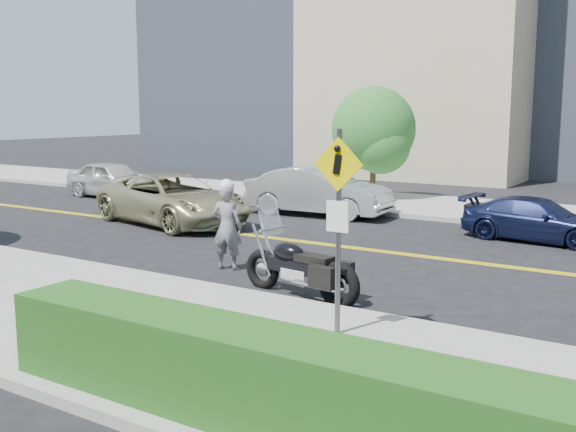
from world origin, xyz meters
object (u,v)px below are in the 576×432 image
at_px(pedestrian_sign, 338,212).
at_px(motorcycle, 300,255).
at_px(parked_car_white, 113,179).
at_px(suv, 173,199).
at_px(parked_car_silver, 318,191).
at_px(motorcyclist, 227,225).
at_px(parked_car_blue, 537,220).

xyz_separation_m(pedestrian_sign, motorcycle, (-1.79, 1.87, -1.18)).
bearing_deg(parked_car_white, pedestrian_sign, -119.32).
xyz_separation_m(suv, parked_car_silver, (2.81, 3.83, 0.04)).
relative_size(motorcyclist, motorcycle, 0.77).
bearing_deg(parked_car_silver, pedestrian_sign, -153.00).
height_order(motorcyclist, motorcycle, motorcyclist).
distance_m(pedestrian_sign, suv, 11.35).
relative_size(motorcyclist, parked_car_silver, 0.41).
xyz_separation_m(motorcycle, parked_car_white, (-13.58, 8.06, -0.06)).
height_order(parked_car_silver, parked_car_blue, parked_car_silver).
bearing_deg(motorcyclist, suv, -52.36).
bearing_deg(motorcycle, pedestrian_sign, -38.50).
distance_m(motorcyclist, parked_car_blue, 8.46).
bearing_deg(parked_car_blue, pedestrian_sign, -178.47).
relative_size(pedestrian_sign, parked_car_white, 0.72).
height_order(motorcyclist, parked_car_blue, motorcyclist).
xyz_separation_m(pedestrian_sign, suv, (-9.17, 6.58, -1.21)).
distance_m(suv, parked_car_blue, 10.32).
relative_size(parked_car_silver, parked_car_blue, 1.23).
distance_m(motorcycle, parked_car_blue, 8.24).
xyz_separation_m(parked_car_white, parked_car_silver, (9.02, 0.47, 0.07)).
xyz_separation_m(motorcyclist, parked_car_silver, (-2.13, 7.57, -0.19)).
xyz_separation_m(parked_car_white, parked_car_blue, (16.03, -0.19, -0.15)).
height_order(parked_car_white, parked_car_blue, parked_car_white).
bearing_deg(parked_car_silver, motorcyclist, -168.71).
xyz_separation_m(motorcycle, parked_car_silver, (-4.56, 8.53, 0.01)).
height_order(motorcyclist, suv, motorcyclist).
bearing_deg(parked_car_white, parked_car_silver, -83.45).
relative_size(motorcyclist, parked_car_blue, 0.50).
xyz_separation_m(suv, parked_car_white, (-6.21, 3.35, -0.04)).
distance_m(motorcycle, parked_car_silver, 9.68).
height_order(suv, parked_car_blue, suv).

